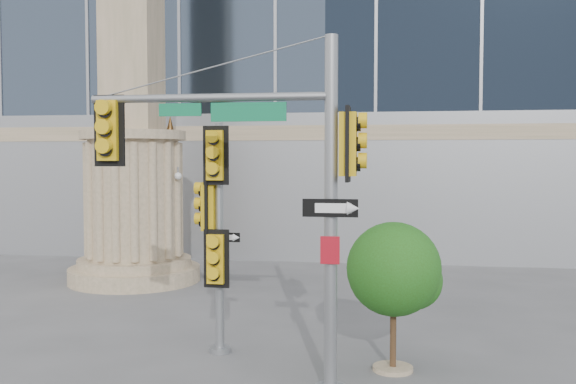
# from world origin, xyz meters

# --- Properties ---
(ground) EXTENTS (120.00, 120.00, 0.00)m
(ground) POSITION_xyz_m (0.00, 0.00, 0.00)
(ground) COLOR #545456
(ground) RESTS_ON ground
(monument) EXTENTS (4.40, 4.40, 16.60)m
(monument) POSITION_xyz_m (-6.00, 9.00, 5.52)
(monument) COLOR gray
(monument) RESTS_ON ground
(main_signal_pole) EXTENTS (4.91, 0.59, 6.32)m
(main_signal_pole) POSITION_xyz_m (0.32, -0.38, 3.91)
(main_signal_pole) COLOR slate
(main_signal_pole) RESTS_ON ground
(secondary_signal_pole) EXTENTS (0.84, 0.64, 4.93)m
(secondary_signal_pole) POSITION_xyz_m (-1.15, 1.53, 2.90)
(secondary_signal_pole) COLOR slate
(secondary_signal_pole) RESTS_ON ground
(street_tree) EXTENTS (1.89, 1.84, 2.94)m
(street_tree) POSITION_xyz_m (2.61, 1.01, 1.93)
(street_tree) COLOR gray
(street_tree) RESTS_ON ground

